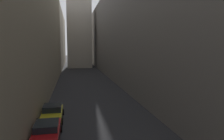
% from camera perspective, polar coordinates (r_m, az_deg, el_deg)
% --- Properties ---
extents(ground_plane, '(264.00, 264.00, 0.00)m').
position_cam_1_polar(ground_plane, '(44.41, -7.64, -2.60)').
color(ground_plane, '#232326').
extents(building_block_left, '(15.33, 108.00, 19.14)m').
position_cam_1_polar(building_block_left, '(47.12, -24.37, 9.08)').
color(building_block_left, gray).
rests_on(building_block_left, ground).
extents(building_block_right, '(12.08, 108.00, 20.09)m').
position_cam_1_polar(building_block_right, '(48.02, 6.14, 10.11)').
color(building_block_right, slate).
rests_on(building_block_right, ground).
extents(parked_car_left_third, '(2.01, 4.19, 1.43)m').
position_cam_1_polar(parked_car_left_third, '(16.38, -17.56, -15.87)').
color(parked_car_left_third, maroon).
rests_on(parked_car_left_third, ground).
extents(parked_car_left_far, '(2.00, 4.03, 1.46)m').
position_cam_1_polar(parked_car_left_far, '(20.50, -16.14, -11.26)').
color(parked_car_left_far, '#A59919').
rests_on(parked_car_left_far, ground).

